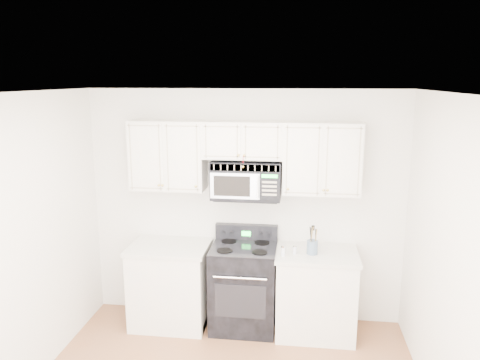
# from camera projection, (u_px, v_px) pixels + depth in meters

# --- Properties ---
(room) EXTENTS (3.51, 3.51, 2.61)m
(room) POSITION_uv_depth(u_px,v_px,m) (218.00, 268.00, 3.54)
(room) COLOR brown
(room) RESTS_ON ground
(base_cabinet_left) EXTENTS (0.86, 0.65, 0.92)m
(base_cabinet_left) POSITION_uv_depth(u_px,v_px,m) (171.00, 287.00, 5.22)
(base_cabinet_left) COLOR white
(base_cabinet_left) RESTS_ON ground
(base_cabinet_right) EXTENTS (0.86, 0.65, 0.92)m
(base_cabinet_right) POSITION_uv_depth(u_px,v_px,m) (315.00, 295.00, 5.02)
(base_cabinet_right) COLOR white
(base_cabinet_right) RESTS_ON ground
(range) EXTENTS (0.70, 0.64, 1.10)m
(range) POSITION_uv_depth(u_px,v_px,m) (244.00, 286.00, 5.12)
(range) COLOR black
(range) RESTS_ON ground
(upper_cabinets) EXTENTS (2.44, 0.37, 0.75)m
(upper_cabinets) POSITION_uv_depth(u_px,v_px,m) (243.00, 153.00, 4.94)
(upper_cabinets) COLOR white
(upper_cabinets) RESTS_ON ground
(microwave) EXTENTS (0.74, 0.42, 0.41)m
(microwave) POSITION_uv_depth(u_px,v_px,m) (246.00, 179.00, 4.97)
(microwave) COLOR black
(microwave) RESTS_ON ground
(utensil_crock) EXTENTS (0.11, 0.11, 0.31)m
(utensil_crock) POSITION_uv_depth(u_px,v_px,m) (312.00, 246.00, 4.85)
(utensil_crock) COLOR slate
(utensil_crock) RESTS_ON base_cabinet_right
(shaker_salt) EXTENTS (0.05, 0.05, 0.11)m
(shaker_salt) POSITION_uv_depth(u_px,v_px,m) (283.00, 251.00, 4.79)
(shaker_salt) COLOR silver
(shaker_salt) RESTS_ON base_cabinet_right
(shaker_pepper) EXTENTS (0.04, 0.04, 0.09)m
(shaker_pepper) POSITION_uv_depth(u_px,v_px,m) (295.00, 249.00, 4.85)
(shaker_pepper) COLOR silver
(shaker_pepper) RESTS_ON base_cabinet_right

